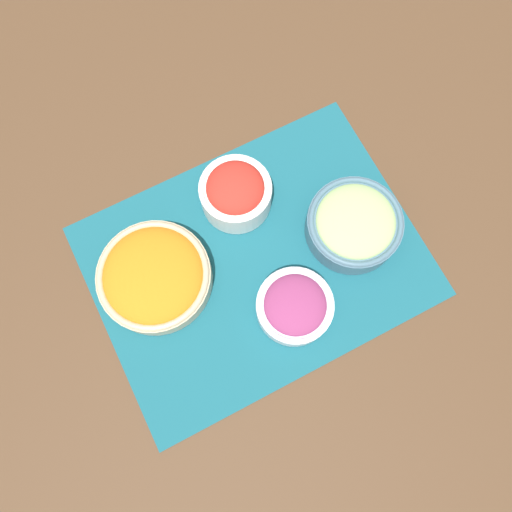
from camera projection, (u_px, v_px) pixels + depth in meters
ground_plane at (256, 261)px, 0.87m from camera, size 3.00×3.00×0.00m
placemat at (256, 261)px, 0.87m from camera, size 0.56×0.42×0.00m
onion_bowl at (295, 306)px, 0.81m from camera, size 0.13×0.13×0.06m
tomato_bowl at (236, 192)px, 0.85m from camera, size 0.12×0.12×0.08m
carrot_bowl at (154, 276)px, 0.83m from camera, size 0.19×0.19×0.06m
cucumber_bowl at (354, 224)px, 0.85m from camera, size 0.16×0.16×0.06m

